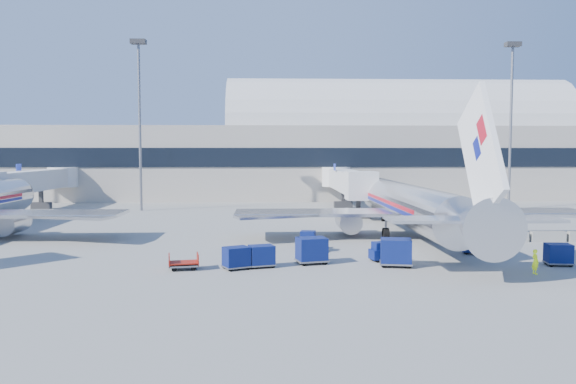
{
  "coord_description": "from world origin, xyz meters",
  "views": [
    {
      "loc": [
        -3.07,
        -45.47,
        7.72
      ],
      "look_at": [
        -1.19,
        6.0,
        4.12
      ],
      "focal_mm": 35.0,
      "sensor_mm": 36.0,
      "label": 1
    }
  ],
  "objects_px": {
    "cart_train_c": "(236,257)",
    "cart_solo_near": "(396,252)",
    "tug_lead": "(384,252)",
    "cart_open_red": "(184,264)",
    "barrier_near": "(511,237)",
    "cart_solo_far": "(558,254)",
    "jetbridge_mid": "(34,181)",
    "mast_east": "(511,101)",
    "barrier_mid": "(548,237)",
    "tug_right": "(476,246)",
    "mast_west": "(139,99)",
    "cart_train_b": "(262,256)",
    "cart_train_a": "(312,250)",
    "jetbridge_near": "(345,181)",
    "tug_left": "(309,242)",
    "ramp_worker": "(535,262)",
    "airliner_main": "(412,206)"
  },
  "relations": [
    {
      "from": "tug_left",
      "to": "mast_west",
      "type": "bearing_deg",
      "value": 44.95
    },
    {
      "from": "mast_west",
      "to": "tug_lead",
      "type": "height_order",
      "value": "mast_west"
    },
    {
      "from": "barrier_mid",
      "to": "tug_lead",
      "type": "distance_m",
      "value": 18.0
    },
    {
      "from": "barrier_near",
      "to": "tug_right",
      "type": "height_order",
      "value": "tug_right"
    },
    {
      "from": "mast_west",
      "to": "tug_lead",
      "type": "distance_m",
      "value": 46.25
    },
    {
      "from": "cart_solo_near",
      "to": "mast_west",
      "type": "bearing_deg",
      "value": 133.76
    },
    {
      "from": "cart_train_b",
      "to": "cart_train_c",
      "type": "distance_m",
      "value": 1.77
    },
    {
      "from": "mast_west",
      "to": "cart_train_a",
      "type": "bearing_deg",
      "value": -61.53
    },
    {
      "from": "jetbridge_near",
      "to": "mast_east",
      "type": "height_order",
      "value": "mast_east"
    },
    {
      "from": "cart_train_c",
      "to": "cart_solo_near",
      "type": "height_order",
      "value": "cart_solo_near"
    },
    {
      "from": "tug_left",
      "to": "cart_solo_far",
      "type": "distance_m",
      "value": 17.86
    },
    {
      "from": "jetbridge_near",
      "to": "tug_left",
      "type": "bearing_deg",
      "value": -102.86
    },
    {
      "from": "mast_east",
      "to": "tug_left",
      "type": "height_order",
      "value": "mast_east"
    },
    {
      "from": "jetbridge_mid",
      "to": "barrier_mid",
      "type": "distance_m",
      "value": 62.81
    },
    {
      "from": "barrier_near",
      "to": "ramp_worker",
      "type": "bearing_deg",
      "value": -107.49
    },
    {
      "from": "tug_lead",
      "to": "cart_solo_near",
      "type": "distance_m",
      "value": 2.05
    },
    {
      "from": "cart_train_a",
      "to": "cart_train_c",
      "type": "height_order",
      "value": "cart_train_a"
    },
    {
      "from": "jetbridge_mid",
      "to": "cart_train_b",
      "type": "height_order",
      "value": "jetbridge_mid"
    },
    {
      "from": "barrier_mid",
      "to": "cart_open_red",
      "type": "bearing_deg",
      "value": -160.55
    },
    {
      "from": "mast_west",
      "to": "tug_right",
      "type": "relative_size",
      "value": 9.97
    },
    {
      "from": "tug_lead",
      "to": "cart_solo_far",
      "type": "xyz_separation_m",
      "value": [
        11.65,
        -2.04,
        0.17
      ]
    },
    {
      "from": "cart_open_red",
      "to": "tug_left",
      "type": "bearing_deg",
      "value": 26.97
    },
    {
      "from": "barrier_near",
      "to": "ramp_worker",
      "type": "relative_size",
      "value": 1.89
    },
    {
      "from": "barrier_near",
      "to": "barrier_mid",
      "type": "bearing_deg",
      "value": 0.0
    },
    {
      "from": "jetbridge_mid",
      "to": "mast_east",
      "type": "xyz_separation_m",
      "value": [
        64.4,
        -0.81,
        10.86
      ]
    },
    {
      "from": "jetbridge_mid",
      "to": "tug_left",
      "type": "bearing_deg",
      "value": -43.41
    },
    {
      "from": "cart_train_c",
      "to": "jetbridge_near",
      "type": "bearing_deg",
      "value": 45.8
    },
    {
      "from": "barrier_mid",
      "to": "mast_west",
      "type": "bearing_deg",
      "value": 145.86
    },
    {
      "from": "tug_lead",
      "to": "cart_train_b",
      "type": "xyz_separation_m",
      "value": [
        -8.7,
        -1.89,
        0.16
      ]
    },
    {
      "from": "tug_lead",
      "to": "cart_train_c",
      "type": "height_order",
      "value": "cart_train_c"
    },
    {
      "from": "cart_train_a",
      "to": "ramp_worker",
      "type": "height_order",
      "value": "cart_train_a"
    },
    {
      "from": "ramp_worker",
      "to": "mast_west",
      "type": "bearing_deg",
      "value": 33.22
    },
    {
      "from": "mast_west",
      "to": "cart_train_b",
      "type": "xyz_separation_m",
      "value": [
        16.52,
        -37.98,
        -14.0
      ]
    },
    {
      "from": "barrier_mid",
      "to": "cart_train_a",
      "type": "xyz_separation_m",
      "value": [
        -21.31,
        -8.87,
        0.53
      ]
    },
    {
      "from": "jetbridge_mid",
      "to": "cart_train_a",
      "type": "bearing_deg",
      "value": -47.61
    },
    {
      "from": "cart_train_a",
      "to": "cart_solo_near",
      "type": "distance_m",
      "value": 5.77
    },
    {
      "from": "cart_train_b",
      "to": "cart_solo_near",
      "type": "relative_size",
      "value": 0.83
    },
    {
      "from": "cart_train_b",
      "to": "jetbridge_mid",
      "type": "bearing_deg",
      "value": 111.76
    },
    {
      "from": "tug_lead",
      "to": "tug_right",
      "type": "xyz_separation_m",
      "value": [
        7.59,
        2.33,
        -0.03
      ]
    },
    {
      "from": "cart_train_a",
      "to": "tug_left",
      "type": "bearing_deg",
      "value": 74.4
    },
    {
      "from": "mast_west",
      "to": "cart_solo_far",
      "type": "height_order",
      "value": "mast_west"
    },
    {
      "from": "cart_open_red",
      "to": "barrier_near",
      "type": "bearing_deg",
      "value": 11.22
    },
    {
      "from": "airliner_main",
      "to": "tug_right",
      "type": "distance_m",
      "value": 9.03
    },
    {
      "from": "cart_train_a",
      "to": "barrier_mid",
      "type": "bearing_deg",
      "value": 8.7
    },
    {
      "from": "mast_east",
      "to": "cart_open_red",
      "type": "xyz_separation_m",
      "value": [
        -38.62,
        -38.57,
        -14.42
      ]
    },
    {
      "from": "airliner_main",
      "to": "cart_solo_far",
      "type": "bearing_deg",
      "value": -61.44
    },
    {
      "from": "barrier_near",
      "to": "ramp_worker",
      "type": "xyz_separation_m",
      "value": [
        -4.01,
        -12.73,
        0.35
      ]
    },
    {
      "from": "barrier_mid",
      "to": "cart_solo_near",
      "type": "xyz_separation_m",
      "value": [
        -15.66,
        -10.06,
        0.56
      ]
    },
    {
      "from": "tug_lead",
      "to": "tug_right",
      "type": "relative_size",
      "value": 1.02
    },
    {
      "from": "mast_west",
      "to": "jetbridge_mid",
      "type": "bearing_deg",
      "value": 176.79
    }
  ]
}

